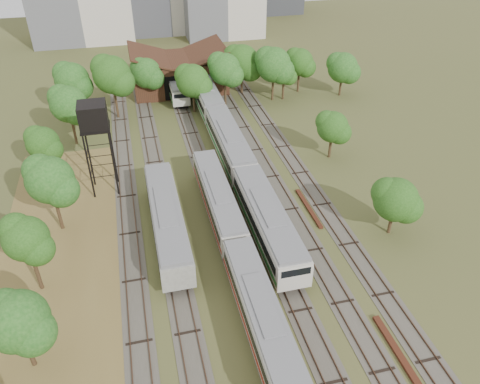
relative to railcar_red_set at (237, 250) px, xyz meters
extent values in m
plane|color=#475123|center=(2.00, -10.32, -1.89)|extent=(240.00, 240.00, 0.00)
cube|color=brown|center=(-16.00, -2.32, -1.87)|extent=(14.00, 60.00, 0.04)
cube|color=#4C473D|center=(-10.00, 14.68, -1.86)|extent=(2.60, 80.00, 0.06)
cube|color=#472D1E|center=(-10.72, 14.68, -1.77)|extent=(0.08, 80.00, 0.14)
cube|color=#472D1E|center=(-9.28, 14.68, -1.77)|extent=(0.08, 80.00, 0.14)
cube|color=#4C473D|center=(-6.00, 14.68, -1.86)|extent=(2.60, 80.00, 0.06)
cube|color=#472D1E|center=(-6.72, 14.68, -1.77)|extent=(0.08, 80.00, 0.14)
cube|color=#472D1E|center=(-5.28, 14.68, -1.77)|extent=(0.08, 80.00, 0.14)
cube|color=#4C473D|center=(0.00, 14.68, -1.86)|extent=(2.60, 80.00, 0.06)
cube|color=#472D1E|center=(-0.72, 14.68, -1.77)|extent=(0.08, 80.00, 0.14)
cube|color=#472D1E|center=(0.72, 14.68, -1.77)|extent=(0.08, 80.00, 0.14)
cube|color=#4C473D|center=(4.00, 14.68, -1.86)|extent=(2.60, 80.00, 0.06)
cube|color=#472D1E|center=(3.28, 14.68, -1.77)|extent=(0.08, 80.00, 0.14)
cube|color=#472D1E|center=(4.72, 14.68, -1.77)|extent=(0.08, 80.00, 0.14)
cube|color=#4C473D|center=(8.00, 14.68, -1.86)|extent=(2.60, 80.00, 0.06)
cube|color=#472D1E|center=(7.28, 14.68, -1.77)|extent=(0.08, 80.00, 0.14)
cube|color=#472D1E|center=(8.72, 14.68, -1.77)|extent=(0.08, 80.00, 0.14)
cube|color=#4C473D|center=(12.00, 14.68, -1.86)|extent=(2.60, 80.00, 0.06)
cube|color=#472D1E|center=(11.28, 14.68, -1.77)|extent=(0.08, 80.00, 0.14)
cube|color=#472D1E|center=(12.72, 14.68, -1.77)|extent=(0.08, 80.00, 0.14)
cube|color=black|center=(0.00, -8.69, -1.50)|extent=(2.14, 15.64, 0.78)
cube|color=beige|center=(0.00, -8.69, 0.11)|extent=(2.83, 17.00, 2.44)
cube|color=black|center=(0.00, -8.69, 0.40)|extent=(2.89, 15.64, 0.83)
cube|color=slate|center=(0.00, -8.69, 1.51)|extent=(2.60, 16.66, 0.35)
cube|color=maroon|center=(0.00, -8.69, -0.57)|extent=(2.89, 16.66, 0.44)
cube|color=black|center=(0.00, 8.81, -1.50)|extent=(2.14, 15.64, 0.78)
cube|color=beige|center=(0.00, 8.81, 0.11)|extent=(2.83, 17.00, 2.44)
cube|color=black|center=(0.00, 8.81, 0.40)|extent=(2.89, 15.64, 0.83)
cube|color=slate|center=(0.00, 8.81, 1.51)|extent=(2.60, 16.66, 0.35)
cube|color=maroon|center=(0.00, 8.81, -0.57)|extent=(2.89, 16.66, 0.44)
cube|color=black|center=(4.00, 3.14, -1.44)|extent=(2.46, 15.64, 0.89)
cube|color=beige|center=(4.00, 3.14, 0.40)|extent=(3.24, 17.00, 2.79)
cube|color=black|center=(4.00, 3.14, 0.74)|extent=(3.30, 15.64, 0.95)
cube|color=slate|center=(4.00, 3.14, 2.00)|extent=(2.98, 16.66, 0.40)
cube|color=#196620|center=(4.00, 3.14, -0.38)|extent=(3.30, 16.66, 0.50)
cube|color=beige|center=(4.00, -5.31, 0.26)|extent=(3.28, 0.25, 2.51)
cube|color=black|center=(4.00, 20.64, -1.44)|extent=(2.46, 15.64, 0.89)
cube|color=beige|center=(4.00, 20.64, 0.40)|extent=(3.24, 17.00, 2.79)
cube|color=black|center=(4.00, 20.64, 0.74)|extent=(3.30, 15.64, 0.95)
cube|color=slate|center=(4.00, 20.64, 2.00)|extent=(2.98, 16.66, 0.40)
cube|color=#196620|center=(4.00, 20.64, -0.38)|extent=(3.30, 16.66, 0.50)
cube|color=black|center=(4.00, 38.14, -1.44)|extent=(2.46, 15.64, 0.89)
cube|color=beige|center=(4.00, 38.14, 0.40)|extent=(3.24, 17.00, 2.79)
cube|color=black|center=(4.00, 38.14, 0.74)|extent=(3.30, 15.64, 0.95)
cube|color=slate|center=(4.00, 38.14, 2.00)|extent=(2.98, 16.66, 0.40)
cube|color=#196620|center=(4.00, 38.14, -0.38)|extent=(3.30, 16.66, 0.50)
cube|color=black|center=(0.00, 45.68, -1.50)|extent=(2.11, 14.72, 0.77)
cube|color=beige|center=(0.00, 45.68, 0.08)|extent=(2.78, 16.00, 2.39)
cube|color=black|center=(0.00, 45.68, 0.36)|extent=(2.84, 14.72, 0.81)
cube|color=slate|center=(0.00, 45.68, 1.45)|extent=(2.56, 15.68, 0.34)
cube|color=#196620|center=(0.00, 45.68, -0.59)|extent=(2.84, 15.68, 0.43)
cube|color=beige|center=(0.00, 37.73, -0.04)|extent=(2.82, 0.25, 2.15)
cube|color=black|center=(-6.00, 6.03, -1.46)|extent=(2.33, 16.56, 0.85)
cube|color=gray|center=(-6.00, 6.03, 0.28)|extent=(3.07, 18.00, 2.65)
cube|color=black|center=(-6.00, 6.03, 0.60)|extent=(3.13, 16.56, 0.90)
cube|color=slate|center=(-6.00, 6.03, 1.80)|extent=(2.83, 17.64, 0.38)
cylinder|color=black|center=(-13.65, 15.45, 2.23)|extent=(0.21, 0.21, 8.23)
cylinder|color=black|center=(-10.87, 15.45, 2.23)|extent=(0.21, 0.21, 8.23)
cylinder|color=black|center=(-13.65, 18.23, 2.23)|extent=(0.21, 0.21, 8.23)
cylinder|color=black|center=(-10.87, 18.23, 2.23)|extent=(0.21, 0.21, 8.23)
cube|color=black|center=(-12.26, 16.84, 6.44)|extent=(3.24, 3.24, 0.20)
cube|color=black|center=(-12.26, 16.84, 7.93)|extent=(3.09, 3.09, 2.78)
cube|color=#4F2516|center=(10.00, -13.68, -1.75)|extent=(0.56, 8.39, 0.28)
cube|color=#4F2516|center=(10.20, 7.02, -1.76)|extent=(0.48, 7.63, 0.25)
cube|color=#3C2315|center=(1.00, 47.68, 0.86)|extent=(16.00, 11.00, 5.50)
cube|color=#3C2315|center=(-3.00, 47.68, 4.21)|extent=(8.45, 11.55, 2.96)
cube|color=#3C2315|center=(5.00, 47.68, 4.21)|extent=(8.45, 11.55, 2.96)
cube|color=black|center=(1.00, 42.23, 0.31)|extent=(6.40, 0.15, 4.12)
cylinder|color=#382616|center=(-18.08, -7.23, 0.08)|extent=(0.36, 0.36, 3.94)
sphere|color=#1F4E14|center=(-18.08, -7.23, 3.13)|extent=(4.63, 4.63, 4.63)
cylinder|color=#382616|center=(-18.31, 1.26, 0.45)|extent=(0.36, 0.36, 4.67)
sphere|color=#1F4E14|center=(-18.31, 1.26, 4.05)|extent=(3.99, 3.99, 3.99)
cylinder|color=#382616|center=(-17.02, 10.13, 0.56)|extent=(0.36, 0.36, 4.89)
sphere|color=#1F4E14|center=(-17.02, 10.13, 4.34)|extent=(4.91, 4.91, 4.91)
cylinder|color=#382616|center=(-19.07, 21.53, 0.00)|extent=(0.36, 0.36, 3.78)
sphere|color=#1F4E14|center=(-19.07, 21.53, 2.93)|extent=(4.05, 4.05, 4.05)
cylinder|color=#382616|center=(-16.29, 30.09, 0.48)|extent=(0.36, 0.36, 4.72)
sphere|color=#1F4E14|center=(-16.29, 30.09, 4.13)|extent=(5.04, 5.04, 5.04)
cylinder|color=#382616|center=(-16.17, 39.08, 0.54)|extent=(0.36, 0.36, 4.85)
sphere|color=#1F4E14|center=(-16.17, 39.08, 4.28)|extent=(5.24, 5.24, 5.24)
cylinder|color=#382616|center=(-10.20, 37.59, 0.86)|extent=(0.36, 0.36, 5.49)
sphere|color=#1F4E14|center=(-10.20, 37.59, 5.10)|extent=(5.74, 5.74, 5.74)
cylinder|color=#382616|center=(-4.87, 42.56, 0.10)|extent=(0.36, 0.36, 3.97)
sphere|color=#1F4E14|center=(-4.87, 42.56, 3.16)|extent=(4.88, 4.88, 4.88)
cylinder|color=#382616|center=(1.88, 36.84, 0.15)|extent=(0.36, 0.36, 4.08)
sphere|color=#1F4E14|center=(1.88, 36.84, 3.30)|extent=(5.22, 5.22, 5.22)
cylinder|color=#382616|center=(7.40, 38.42, 0.51)|extent=(0.36, 0.36, 4.78)
sphere|color=#1F4E14|center=(7.40, 38.42, 4.20)|extent=(5.11, 5.11, 5.11)
cylinder|color=#382616|center=(11.28, 42.61, 0.28)|extent=(0.36, 0.36, 4.33)
sphere|color=#1F4E14|center=(11.28, 42.61, 3.63)|extent=(6.00, 6.00, 6.00)
cylinder|color=#382616|center=(15.64, 38.51, 0.51)|extent=(0.36, 0.36, 4.80)
sphere|color=#1F4E14|center=(15.64, 38.51, 4.22)|extent=(5.72, 5.72, 5.72)
cylinder|color=#382616|center=(21.14, 40.96, 0.20)|extent=(0.36, 0.36, 4.17)
sphere|color=#1F4E14|center=(21.14, 40.96, 3.42)|extent=(4.64, 4.64, 4.64)
cylinder|color=#382616|center=(27.63, 37.55, 0.05)|extent=(0.36, 0.36, 3.88)
sphere|color=#1F4E14|center=(27.63, 37.55, 3.05)|extent=(5.06, 5.06, 5.06)
cylinder|color=#382616|center=(16.97, 0.92, -0.20)|extent=(0.36, 0.36, 3.36)
sphere|color=#1F4E14|center=(16.97, 0.92, 2.40)|extent=(4.60, 4.60, 4.60)
cylinder|color=#382616|center=(17.24, 17.67, -0.11)|extent=(0.36, 0.36, 3.55)
sphere|color=#1F4E14|center=(17.24, 17.67, 2.63)|extent=(4.13, 4.13, 4.13)
cylinder|color=#382616|center=(17.47, 38.36, -0.04)|extent=(0.36, 0.36, 3.70)
sphere|color=#1F4E14|center=(17.47, 38.36, 2.82)|extent=(3.66, 3.66, 3.66)
camera|label=1|loc=(-8.01, -33.24, 29.75)|focal=35.00mm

